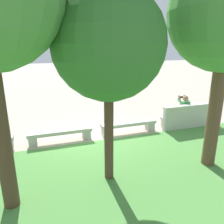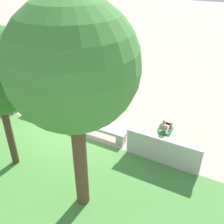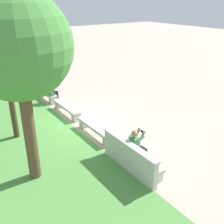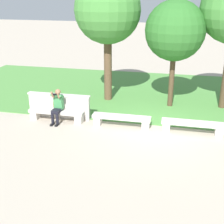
{
  "view_description": "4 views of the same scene",
  "coord_description": "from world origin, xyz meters",
  "views": [
    {
      "loc": [
        1.92,
        7.38,
        3.27
      ],
      "look_at": [
        -0.63,
        -0.01,
        0.92
      ],
      "focal_mm": 35.0,
      "sensor_mm": 36.0,
      "label": 1
    },
    {
      "loc": [
        -5.71,
        7.12,
        6.0
      ],
      "look_at": [
        -1.58,
        -0.51,
        0.89
      ],
      "focal_mm": 42.0,
      "sensor_mm": 36.0,
      "label": 2
    },
    {
      "loc": [
        -9.5,
        4.85,
        5.2
      ],
      "look_at": [
        -1.36,
        -0.8,
        0.87
      ],
      "focal_mm": 42.0,
      "sensor_mm": 36.0,
      "label": 3
    },
    {
      "loc": [
        0.7,
        -10.72,
        4.91
      ],
      "look_at": [
        -1.53,
        -0.7,
        0.85
      ],
      "focal_mm": 50.0,
      "sensor_mm": 36.0,
      "label": 4
    }
  ],
  "objects": [
    {
      "name": "ground_plane",
      "position": [
        0.0,
        0.0,
        0.0
      ],
      "size": [
        80.0,
        80.0,
        0.0
      ],
      "primitive_type": "plane",
      "color": "#B2A593"
    },
    {
      "name": "tree_far_back",
      "position": [
        -2.53,
        2.96,
        4.03
      ],
      "size": [
        2.9,
        2.9,
        5.52
      ],
      "color": "brown",
      "rests_on": "ground"
    },
    {
      "name": "person_companion",
      "position": [
        4.54,
        -0.07,
        0.67
      ],
      "size": [
        0.47,
        0.71,
        1.26
      ],
      "color": "black",
      "rests_on": "ground"
    },
    {
      "name": "tree_right_background",
      "position": [
        0.39,
        2.69,
        3.3
      ],
      "size": [
        2.51,
        2.51,
        4.57
      ],
      "color": "#4C3826",
      "rests_on": "ground"
    },
    {
      "name": "backpack",
      "position": [
        3.05,
        0.02,
        0.63
      ],
      "size": [
        0.28,
        0.24,
        0.43
      ],
      "color": "#4C7F47",
      "rests_on": "bench_far"
    },
    {
      "name": "bench_mid",
      "position": [
        1.31,
        0.0,
        0.31
      ],
      "size": [
        2.23,
        0.4,
        0.45
      ],
      "color": "beige",
      "rests_on": "ground"
    },
    {
      "name": "bench_near",
      "position": [
        -1.31,
        0.0,
        0.31
      ],
      "size": [
        2.23,
        0.4,
        0.45
      ],
      "color": "beige",
      "rests_on": "ground"
    },
    {
      "name": "backrest_wall_with_plaque",
      "position": [
        -3.94,
        0.34,
        0.52
      ],
      "size": [
        2.59,
        0.24,
        1.01
      ],
      "color": "beige",
      "rests_on": "ground"
    },
    {
      "name": "person_distant",
      "position": [
        3.25,
        -0.06,
        0.67
      ],
      "size": [
        0.48,
        0.72,
        1.26
      ],
      "color": "black",
      "rests_on": "ground"
    },
    {
      "name": "person_photographer",
      "position": [
        -3.84,
        -0.08,
        0.74
      ],
      "size": [
        0.48,
        0.73,
        1.32
      ],
      "color": "black",
      "rests_on": "ground"
    },
    {
      "name": "bench_main",
      "position": [
        -3.94,
        0.0,
        0.31
      ],
      "size": [
        2.23,
        0.4,
        0.45
      ],
      "color": "beige",
      "rests_on": "ground"
    },
    {
      "name": "bench_far",
      "position": [
        3.94,
        0.0,
        0.31
      ],
      "size": [
        2.23,
        0.4,
        0.45
      ],
      "color": "beige",
      "rests_on": "ground"
    }
  ]
}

